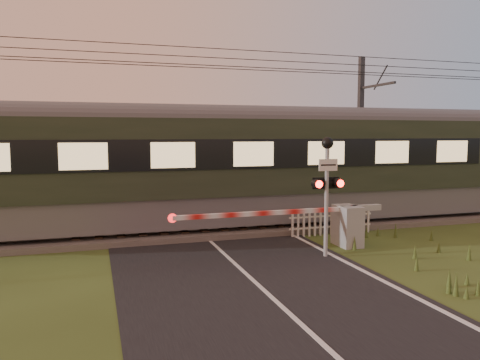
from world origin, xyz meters
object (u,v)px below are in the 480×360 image
object	(u,v)px
crossing_signal	(327,175)
boom_gate	(340,224)
catenary_mast	(361,131)
picket_fence	(331,222)

from	to	relation	value
crossing_signal	boom_gate	bearing A→B (deg)	44.49
catenary_mast	crossing_signal	bearing A→B (deg)	-127.71
crossing_signal	picket_fence	bearing A→B (deg)	58.59
picket_fence	boom_gate	bearing A→B (deg)	-109.18
crossing_signal	catenary_mast	distance (m)	8.35
boom_gate	picket_fence	bearing A→B (deg)	70.82
crossing_signal	picket_fence	xyz separation A→B (m)	(1.48, 2.42, -1.79)
crossing_signal	catenary_mast	bearing A→B (deg)	52.29
picket_fence	catenary_mast	size ratio (longest dim) A/B	0.45
catenary_mast	boom_gate	bearing A→B (deg)	-126.18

